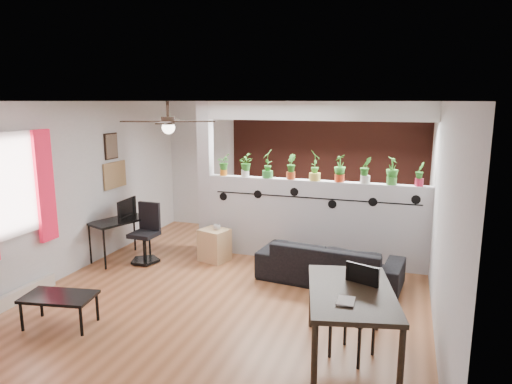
% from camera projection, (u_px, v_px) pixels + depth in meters
% --- Properties ---
extents(room_shell, '(6.30, 7.10, 2.90)m').
position_uv_depth(room_shell, '(234.00, 199.00, 6.17)').
color(room_shell, brown).
rests_on(room_shell, ground).
extents(partition_wall, '(3.60, 0.18, 1.35)m').
position_uv_depth(partition_wall, '(314.00, 221.00, 7.44)').
color(partition_wall, '#BCBCC1').
rests_on(partition_wall, ground).
extents(ceiling_header, '(3.60, 0.18, 0.30)m').
position_uv_depth(ceiling_header, '(316.00, 111.00, 7.09)').
color(ceiling_header, silver).
rests_on(ceiling_header, room_shell).
extents(pier_column, '(0.22, 0.20, 2.60)m').
position_uv_depth(pier_column, '(206.00, 177.00, 7.91)').
color(pier_column, '#BCBCC1').
rests_on(pier_column, ground).
extents(brick_panel, '(3.90, 0.05, 2.60)m').
position_uv_depth(brick_panel, '(330.00, 170.00, 8.69)').
color(brick_panel, '#993C2C').
rests_on(brick_panel, ground).
extents(vine_decal, '(3.31, 0.01, 0.30)m').
position_uv_depth(vine_decal, '(313.00, 198.00, 7.27)').
color(vine_decal, black).
rests_on(vine_decal, partition_wall).
extents(window_assembly, '(0.09, 1.30, 1.55)m').
position_uv_depth(window_assembly, '(13.00, 188.00, 5.81)').
color(window_assembly, white).
rests_on(window_assembly, room_shell).
extents(baseboard_heater, '(0.08, 1.00, 0.18)m').
position_uv_depth(baseboard_heater, '(25.00, 293.00, 6.08)').
color(baseboard_heater, silver).
rests_on(baseboard_heater, ground).
extents(corkboard, '(0.03, 0.60, 0.45)m').
position_uv_depth(corkboard, '(115.00, 175.00, 7.85)').
color(corkboard, olive).
rests_on(corkboard, room_shell).
extents(framed_art, '(0.03, 0.34, 0.44)m').
position_uv_depth(framed_art, '(111.00, 146.00, 7.70)').
color(framed_art, '#8C7259').
rests_on(framed_art, room_shell).
extents(ceiling_fan, '(1.19, 1.19, 0.43)m').
position_uv_depth(ceiling_fan, '(168.00, 123.00, 5.94)').
color(ceiling_fan, black).
rests_on(ceiling_fan, room_shell).
extents(potted_plant_0, '(0.18, 0.21, 0.36)m').
position_uv_depth(potted_plant_0, '(223.00, 164.00, 7.76)').
color(potted_plant_0, orange).
rests_on(potted_plant_0, partition_wall).
extents(potted_plant_1, '(0.24, 0.24, 0.39)m').
position_uv_depth(potted_plant_1, '(245.00, 165.00, 7.64)').
color(potted_plant_1, silver).
rests_on(potted_plant_1, partition_wall).
extents(potted_plant_2, '(0.24, 0.28, 0.47)m').
position_uv_depth(potted_plant_2, '(268.00, 163.00, 7.51)').
color(potted_plant_2, '#318736').
rests_on(potted_plant_2, partition_wall).
extents(potted_plant_3, '(0.24, 0.26, 0.41)m').
position_uv_depth(potted_plant_3, '(291.00, 166.00, 7.39)').
color(potted_plant_3, '#B2401C').
rests_on(potted_plant_3, partition_wall).
extents(potted_plant_4, '(0.27, 0.31, 0.49)m').
position_uv_depth(potted_plant_4, '(315.00, 165.00, 7.26)').
color(potted_plant_4, '#E1C64F').
rests_on(potted_plant_4, partition_wall).
extents(potted_plant_5, '(0.22, 0.25, 0.43)m').
position_uv_depth(potted_plant_5, '(340.00, 167.00, 7.14)').
color(potted_plant_5, red).
rests_on(potted_plant_5, partition_wall).
extents(potted_plant_6, '(0.27, 0.25, 0.41)m').
position_uv_depth(potted_plant_6, '(366.00, 169.00, 7.02)').
color(potted_plant_6, silver).
rests_on(potted_plant_6, partition_wall).
extents(potted_plant_7, '(0.20, 0.24, 0.43)m').
position_uv_depth(potted_plant_7, '(392.00, 170.00, 6.90)').
color(potted_plant_7, '#3F8F34').
rests_on(potted_plant_7, partition_wall).
extents(potted_plant_8, '(0.20, 0.22, 0.36)m').
position_uv_depth(potted_plant_8, '(420.00, 173.00, 6.78)').
color(potted_plant_8, '#B81D3B').
rests_on(potted_plant_8, partition_wall).
extents(sofa, '(2.02, 0.97, 0.57)m').
position_uv_depth(sofa, '(329.00, 263.00, 6.63)').
color(sofa, black).
rests_on(sofa, ground).
extents(cube_shelf, '(0.53, 0.49, 0.53)m').
position_uv_depth(cube_shelf, '(215.00, 245.00, 7.53)').
color(cube_shelf, tan).
rests_on(cube_shelf, ground).
extents(cup, '(0.13, 0.13, 0.09)m').
position_uv_depth(cup, '(217.00, 227.00, 7.45)').
color(cup, gray).
rests_on(cup, cube_shelf).
extents(computer_desk, '(0.80, 1.06, 0.68)m').
position_uv_depth(computer_desk, '(119.00, 223.00, 7.51)').
color(computer_desk, black).
rests_on(computer_desk, ground).
extents(monitor, '(0.31, 0.07, 0.18)m').
position_uv_depth(monitor, '(124.00, 212.00, 7.62)').
color(monitor, black).
rests_on(monitor, computer_desk).
extents(office_chair, '(0.50, 0.50, 0.96)m').
position_uv_depth(office_chair, '(146.00, 237.00, 7.44)').
color(office_chair, black).
rests_on(office_chair, ground).
extents(dining_table, '(1.11, 1.51, 0.75)m').
position_uv_depth(dining_table, '(351.00, 298.00, 4.57)').
color(dining_table, black).
rests_on(dining_table, ground).
extents(book, '(0.17, 0.22, 0.02)m').
position_uv_depth(book, '(337.00, 300.00, 4.30)').
color(book, gray).
rests_on(book, dining_table).
extents(folding_chair, '(0.50, 0.50, 0.95)m').
position_uv_depth(folding_chair, '(357.00, 303.00, 4.69)').
color(folding_chair, black).
rests_on(folding_chair, ground).
extents(coffee_table, '(0.88, 0.58, 0.38)m').
position_uv_depth(coffee_table, '(59.00, 299.00, 5.32)').
color(coffee_table, black).
rests_on(coffee_table, ground).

